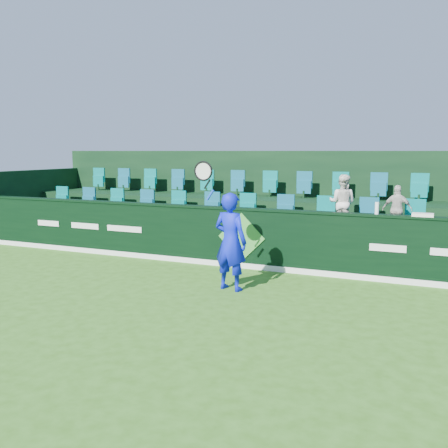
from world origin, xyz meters
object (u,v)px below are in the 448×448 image
at_px(tennis_player, 230,241).
at_px(spectator_middle, 397,210).
at_px(drinks_bottle, 377,208).
at_px(spectator_left, 342,203).
at_px(towel, 423,215).

bearing_deg(tennis_player, spectator_middle, 47.06).
bearing_deg(drinks_bottle, spectator_middle, 74.74).
relative_size(tennis_player, spectator_left, 1.95).
height_order(spectator_left, drinks_bottle, spectator_left).
distance_m(tennis_player, spectator_middle, 4.01).
bearing_deg(tennis_player, drinks_bottle, 36.73).
height_order(spectator_middle, drinks_bottle, spectator_middle).
relative_size(spectator_left, drinks_bottle, 5.27).
relative_size(spectator_left, spectator_middle, 1.19).
height_order(spectator_middle, towel, spectator_middle).
bearing_deg(towel, spectator_middle, 116.16).
distance_m(spectator_middle, towel, 1.25).
relative_size(spectator_left, towel, 3.25).
bearing_deg(tennis_player, towel, 28.85).
height_order(towel, drinks_bottle, drinks_bottle).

